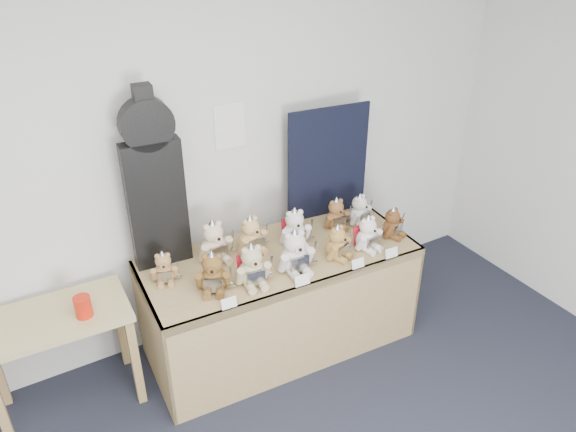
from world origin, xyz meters
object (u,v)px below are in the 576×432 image
side_table (57,332)px  teddy_back_left (214,243)px  teddy_front_far_left (213,274)px  teddy_front_left (252,267)px  teddy_front_end (393,224)px  teddy_back_end (360,211)px  teddy_front_centre (295,253)px  teddy_front_far_right (368,235)px  red_cup (83,307)px  teddy_back_centre_right (295,229)px  guitar_case (154,182)px  teddy_front_right (338,244)px  teddy_back_far_left (164,269)px  teddy_back_right (336,215)px  teddy_back_centre_left (251,236)px  display_table (285,281)px

side_table → teddy_back_left: 1.05m
teddy_front_far_left → teddy_front_left: teddy_front_left is taller
teddy_front_far_left → teddy_front_end: 1.30m
teddy_back_end → side_table: bearing=158.4°
teddy_front_centre → teddy_back_left: teddy_front_centre is taller
teddy_front_centre → teddy_front_far_right: teddy_front_centre is taller
red_cup → teddy_back_centre_right: teddy_back_centre_right is taller
guitar_case → teddy_front_right: bearing=-24.0°
teddy_back_centre_right → side_table: bearing=-174.4°
teddy_back_far_left → teddy_back_left: bearing=26.1°
side_table → teddy_front_left: (1.09, -0.36, 0.29)m
teddy_front_left → teddy_front_centre: size_ratio=0.93×
teddy_back_centre_right → teddy_back_end: size_ratio=1.15×
teddy_front_centre → teddy_back_centre_right: 0.31m
teddy_front_far_right → teddy_back_left: 0.99m
guitar_case → teddy_back_centre_right: bearing=-12.4°
teddy_front_far_right → teddy_front_end: 0.24m
teddy_back_right → teddy_back_centre_left: bearing=179.8°
teddy_front_left → teddy_front_far_right: size_ratio=1.13×
teddy_front_left → teddy_back_left: 0.36m
teddy_front_left → teddy_back_centre_right: (0.44, 0.25, -0.00)m
guitar_case → teddy_back_centre_left: bearing=-14.5°
teddy_front_left → red_cup: bearing=171.1°
teddy_front_far_left → teddy_front_end: size_ratio=1.21×
teddy_back_left → teddy_back_right: (0.89, -0.06, -0.02)m
teddy_back_centre_left → teddy_back_centre_right: bearing=-26.0°
teddy_front_end → teddy_back_right: bearing=112.8°
teddy_front_centre → teddy_front_right: size_ratio=1.25×
teddy_front_centre → teddy_back_centre_right: teddy_front_centre is taller
side_table → red_cup: 0.26m
teddy_front_far_left → teddy_back_left: 0.32m
teddy_back_end → teddy_front_right: bearing=-162.5°
teddy_front_left → teddy_back_end: teddy_front_left is taller
teddy_back_left → teddy_back_far_left: teddy_back_left is taller
teddy_front_left → teddy_back_centre_right: size_ratio=1.04×
teddy_front_right → teddy_back_centre_right: (-0.15, 0.28, 0.01)m
teddy_front_centre → teddy_back_left: size_ratio=1.04×
teddy_back_left → teddy_back_centre_right: bearing=-15.3°
display_table → red_cup: red_cup is taller
display_table → teddy_back_centre_left: 0.37m
teddy_front_left → display_table: bearing=28.3°
teddy_back_left → teddy_front_right: bearing=-33.7°
side_table → teddy_back_centre_left: teddy_back_centre_left is taller
teddy_front_far_left → teddy_back_end: teddy_front_far_left is taller
guitar_case → teddy_front_right: 1.20m
side_table → teddy_back_far_left: 0.71m
guitar_case → teddy_front_right: size_ratio=4.48×
teddy_back_left → teddy_back_centre_right: (0.54, -0.09, -0.01)m
teddy_back_left → teddy_front_end: bearing=-21.8°
teddy_front_right → teddy_back_far_left: bearing=143.5°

